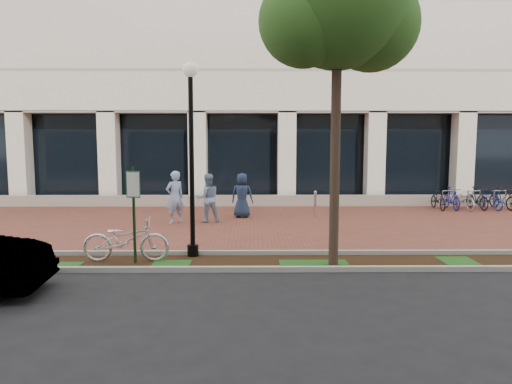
{
  "coord_description": "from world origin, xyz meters",
  "views": [
    {
      "loc": [
        0.44,
        -15.77,
        2.81
      ],
      "look_at": [
        0.57,
        -0.8,
        1.21
      ],
      "focal_mm": 32.0,
      "sensor_mm": 36.0,
      "label": 1
    }
  ],
  "objects_px": {
    "street_tree": "(340,9)",
    "pedestrian_right": "(242,195)",
    "pedestrian_left": "(175,197)",
    "pedestrian_mid": "(208,198)",
    "lamppost": "(191,149)",
    "locked_bicycle": "(126,240)",
    "bike_rack_cluster": "(470,199)",
    "parking_sign": "(133,202)",
    "bollard": "(315,204)"
  },
  "relations": [
    {
      "from": "lamppost",
      "to": "street_tree",
      "type": "relative_size",
      "value": 0.64
    },
    {
      "from": "bollard",
      "to": "bike_rack_cluster",
      "type": "height_order",
      "value": "bollard"
    },
    {
      "from": "locked_bicycle",
      "to": "bollard",
      "type": "bearing_deg",
      "value": -41.56
    },
    {
      "from": "pedestrian_left",
      "to": "pedestrian_right",
      "type": "xyz_separation_m",
      "value": [
        2.34,
        1.23,
        -0.08
      ]
    },
    {
      "from": "bollard",
      "to": "street_tree",
      "type": "bearing_deg",
      "value": -93.93
    },
    {
      "from": "locked_bicycle",
      "to": "pedestrian_left",
      "type": "distance_m",
      "value": 5.26
    },
    {
      "from": "pedestrian_left",
      "to": "bike_rack_cluster",
      "type": "distance_m",
      "value": 12.46
    },
    {
      "from": "lamppost",
      "to": "pedestrian_right",
      "type": "distance_m",
      "value": 6.34
    },
    {
      "from": "pedestrian_left",
      "to": "pedestrian_right",
      "type": "bearing_deg",
      "value": 171.01
    },
    {
      "from": "pedestrian_mid",
      "to": "bollard",
      "type": "distance_m",
      "value": 4.1
    },
    {
      "from": "locked_bicycle",
      "to": "pedestrian_right",
      "type": "height_order",
      "value": "pedestrian_right"
    },
    {
      "from": "street_tree",
      "to": "pedestrian_right",
      "type": "distance_m",
      "value": 8.7
    },
    {
      "from": "parking_sign",
      "to": "bollard",
      "type": "xyz_separation_m",
      "value": [
        5.14,
        6.55,
        -0.93
      ]
    },
    {
      "from": "lamppost",
      "to": "bike_rack_cluster",
      "type": "bearing_deg",
      "value": 36.65
    },
    {
      "from": "lamppost",
      "to": "bollard",
      "type": "distance_m",
      "value": 7.36
    },
    {
      "from": "street_tree",
      "to": "pedestrian_right",
      "type": "relative_size",
      "value": 4.39
    },
    {
      "from": "bollard",
      "to": "pedestrian_mid",
      "type": "bearing_deg",
      "value": -166.36
    },
    {
      "from": "pedestrian_left",
      "to": "parking_sign",
      "type": "bearing_deg",
      "value": 52.8
    },
    {
      "from": "lamppost",
      "to": "bollard",
      "type": "relative_size",
      "value": 4.58
    },
    {
      "from": "locked_bicycle",
      "to": "pedestrian_left",
      "type": "height_order",
      "value": "pedestrian_left"
    },
    {
      "from": "lamppost",
      "to": "locked_bicycle",
      "type": "xyz_separation_m",
      "value": [
        -1.52,
        -0.5,
        -2.13
      ]
    },
    {
      "from": "parking_sign",
      "to": "street_tree",
      "type": "relative_size",
      "value": 0.31
    },
    {
      "from": "parking_sign",
      "to": "lamppost",
      "type": "bearing_deg",
      "value": 38.87
    },
    {
      "from": "lamppost",
      "to": "bollard",
      "type": "xyz_separation_m",
      "value": [
        3.87,
        5.89,
        -2.14
      ]
    },
    {
      "from": "lamppost",
      "to": "pedestrian_right",
      "type": "height_order",
      "value": "lamppost"
    },
    {
      "from": "bike_rack_cluster",
      "to": "parking_sign",
      "type": "bearing_deg",
      "value": -147.89
    },
    {
      "from": "locked_bicycle",
      "to": "pedestrian_right",
      "type": "bearing_deg",
      "value": -23.48
    },
    {
      "from": "parking_sign",
      "to": "pedestrian_right",
      "type": "distance_m",
      "value": 7.07
    },
    {
      "from": "parking_sign",
      "to": "bollard",
      "type": "relative_size",
      "value": 2.2
    },
    {
      "from": "pedestrian_left",
      "to": "pedestrian_mid",
      "type": "xyz_separation_m",
      "value": [
        1.13,
        0.19,
        -0.06
      ]
    },
    {
      "from": "street_tree",
      "to": "locked_bicycle",
      "type": "bearing_deg",
      "value": 175.82
    },
    {
      "from": "locked_bicycle",
      "to": "pedestrian_left",
      "type": "relative_size",
      "value": 1.1
    },
    {
      "from": "lamppost",
      "to": "locked_bicycle",
      "type": "height_order",
      "value": "lamppost"
    },
    {
      "from": "pedestrian_right",
      "to": "bike_rack_cluster",
      "type": "height_order",
      "value": "pedestrian_right"
    },
    {
      "from": "pedestrian_left",
      "to": "pedestrian_mid",
      "type": "height_order",
      "value": "pedestrian_left"
    },
    {
      "from": "pedestrian_right",
      "to": "parking_sign",
      "type": "bearing_deg",
      "value": 81.07
    },
    {
      "from": "parking_sign",
      "to": "locked_bicycle",
      "type": "xyz_separation_m",
      "value": [
        -0.25,
        0.17,
        -0.93
      ]
    },
    {
      "from": "lamppost",
      "to": "pedestrian_right",
      "type": "xyz_separation_m",
      "value": [
        1.1,
        5.97,
        -1.82
      ]
    },
    {
      "from": "street_tree",
      "to": "locked_bicycle",
      "type": "xyz_separation_m",
      "value": [
        -4.92,
        0.36,
        -5.2
      ]
    },
    {
      "from": "pedestrian_mid",
      "to": "locked_bicycle",
      "type": "bearing_deg",
      "value": 59.14
    },
    {
      "from": "locked_bicycle",
      "to": "pedestrian_right",
      "type": "xyz_separation_m",
      "value": [
        2.62,
        6.47,
        0.31
      ]
    },
    {
      "from": "locked_bicycle",
      "to": "pedestrian_mid",
      "type": "bearing_deg",
      "value": -16.09
    },
    {
      "from": "parking_sign",
      "to": "bike_rack_cluster",
      "type": "relative_size",
      "value": 0.66
    },
    {
      "from": "bollard",
      "to": "bike_rack_cluster",
      "type": "xyz_separation_m",
      "value": [
        6.91,
        2.13,
        -0.07
      ]
    },
    {
      "from": "pedestrian_right",
      "to": "lamppost",
      "type": "bearing_deg",
      "value": 90.31
    },
    {
      "from": "parking_sign",
      "to": "bike_rack_cluster",
      "type": "bearing_deg",
      "value": 47.09
    },
    {
      "from": "parking_sign",
      "to": "bike_rack_cluster",
      "type": "distance_m",
      "value": 14.88
    },
    {
      "from": "pedestrian_right",
      "to": "bike_rack_cluster",
      "type": "distance_m",
      "value": 9.9
    },
    {
      "from": "parking_sign",
      "to": "pedestrian_mid",
      "type": "xyz_separation_m",
      "value": [
        1.17,
        5.59,
        -0.59
      ]
    },
    {
      "from": "street_tree",
      "to": "bollard",
      "type": "distance_m",
      "value": 8.53
    }
  ]
}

